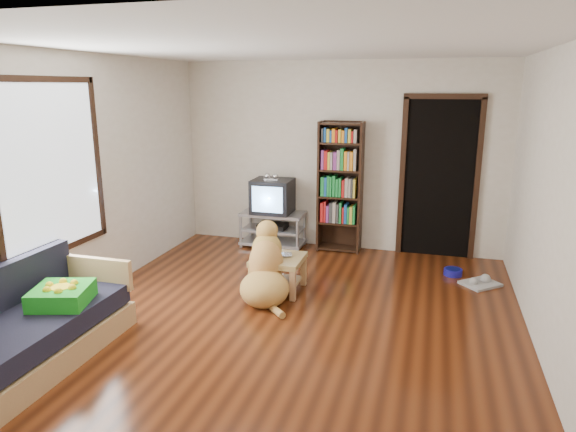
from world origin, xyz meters
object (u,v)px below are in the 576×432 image
(dog, at_px, (266,271))
(grey_rag, at_px, (480,284))
(dog_bowl, at_px, (453,272))
(crt_tv, at_px, (273,196))
(green_cushion, at_px, (62,295))
(coffee_table, at_px, (278,267))
(bookshelf, at_px, (340,180))
(laptop, at_px, (277,256))
(tv_stand, at_px, (273,228))
(sofa, at_px, (29,333))

(dog, bearing_deg, grey_rag, 24.33)
(grey_rag, bearing_deg, dog_bowl, 140.19)
(crt_tv, height_order, dog, crt_tv)
(green_cushion, xyz_separation_m, crt_tv, (0.85, 3.37, 0.25))
(dog_bowl, bearing_deg, dog, -147.15)
(green_cushion, relative_size, coffee_table, 0.83)
(green_cushion, relative_size, bookshelf, 0.25)
(laptop, relative_size, tv_stand, 0.36)
(laptop, distance_m, coffee_table, 0.14)
(laptop, relative_size, crt_tv, 0.56)
(tv_stand, bearing_deg, sofa, -105.02)
(tv_stand, distance_m, coffee_table, 1.67)
(grey_rag, relative_size, coffee_table, 0.73)
(crt_tv, height_order, coffee_table, crt_tv)
(bookshelf, height_order, sofa, bookshelf)
(bookshelf, height_order, dog, bookshelf)
(bookshelf, bearing_deg, sofa, -117.32)
(bookshelf, xyz_separation_m, dog, (-0.45, -1.90, -0.69))
(laptop, xyz_separation_m, dog, (-0.07, -0.21, -0.10))
(dog_bowl, distance_m, crt_tv, 2.64)
(dog, bearing_deg, bookshelf, 76.63)
(tv_stand, bearing_deg, laptop, -70.49)
(crt_tv, bearing_deg, green_cushion, -104.14)
(tv_stand, height_order, bookshelf, bookshelf)
(dog_bowl, bearing_deg, tv_stand, 168.15)
(green_cushion, height_order, crt_tv, crt_tv)
(grey_rag, bearing_deg, tv_stand, 164.53)
(grey_rag, height_order, sofa, sofa)
(green_cushion, xyz_separation_m, tv_stand, (0.85, 3.35, -0.23))
(green_cushion, bearing_deg, tv_stand, 58.87)
(dog_bowl, bearing_deg, green_cushion, -139.72)
(grey_rag, bearing_deg, sofa, -142.78)
(laptop, bearing_deg, tv_stand, 91.61)
(grey_rag, relative_size, bookshelf, 0.22)
(grey_rag, height_order, coffee_table, coffee_table)
(tv_stand, bearing_deg, dog, -74.60)
(laptop, height_order, dog_bowl, laptop)
(sofa, height_order, coffee_table, sofa)
(dog_bowl, xyz_separation_m, dog, (-1.99, -1.29, 0.27))
(dog_bowl, xyz_separation_m, coffee_table, (-1.92, -1.05, 0.24))
(grey_rag, distance_m, crt_tv, 2.99)
(dog_bowl, relative_size, crt_tv, 0.38)
(bookshelf, relative_size, sofa, 1.00)
(dog_bowl, height_order, dog, dog)
(tv_stand, xyz_separation_m, sofa, (-0.97, -3.63, -0.01))
(dog_bowl, bearing_deg, sofa, -138.09)
(green_cushion, relative_size, laptop, 1.42)
(crt_tv, bearing_deg, grey_rag, -15.89)
(sofa, bearing_deg, dog, 51.07)
(green_cushion, distance_m, bookshelf, 3.92)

